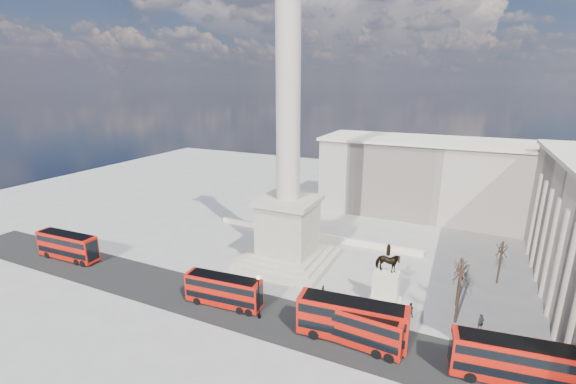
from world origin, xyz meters
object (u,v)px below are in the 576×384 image
(pedestrian_walking, at_px, (481,322))
(pedestrian_crossing, at_px, (323,291))
(nelsons_column, at_px, (288,185))
(red_bus_b, at_px, (353,320))
(victorian_lamp, at_px, (259,293))
(equestrian_statue, at_px, (386,283))
(red_bus_d, at_px, (514,362))
(pedestrian_standing, at_px, (410,310))
(red_bus_e, at_px, (68,246))
(red_bus_c, at_px, (354,325))
(red_bus_a, at_px, (224,290))

(pedestrian_walking, relative_size, pedestrian_crossing, 1.14)
(nelsons_column, height_order, red_bus_b, nelsons_column)
(victorian_lamp, bearing_deg, equestrian_statue, 37.23)
(red_bus_d, xyz_separation_m, pedestrian_standing, (-10.55, 7.21, -1.43))
(red_bus_d, relative_size, pedestrian_standing, 5.92)
(red_bus_e, bearing_deg, pedestrian_walking, 4.86)
(nelsons_column, xyz_separation_m, victorian_lamp, (3.42, -15.82, -9.50))
(nelsons_column, distance_m, red_bus_d, 35.81)
(red_bus_c, bearing_deg, red_bus_e, -177.47)
(nelsons_column, height_order, red_bus_a, nelsons_column)
(victorian_lamp, distance_m, pedestrian_standing, 18.94)
(red_bus_d, height_order, pedestrian_walking, red_bus_d)
(red_bus_b, bearing_deg, red_bus_a, 175.10)
(red_bus_d, height_order, pedestrian_crossing, red_bus_d)
(victorian_lamp, xyz_separation_m, pedestrian_crossing, (5.48, 8.07, -2.57))
(pedestrian_walking, bearing_deg, pedestrian_standing, 159.28)
(red_bus_b, height_order, pedestrian_walking, red_bus_b)
(red_bus_b, bearing_deg, red_bus_d, -4.06)
(red_bus_a, distance_m, red_bus_d, 32.94)
(red_bus_e, height_order, pedestrian_walking, red_bus_e)
(nelsons_column, bearing_deg, pedestrian_crossing, -41.04)
(pedestrian_walking, xyz_separation_m, pedestrian_crossing, (-19.35, -1.08, -0.12))
(red_bus_a, relative_size, red_bus_e, 0.93)
(red_bus_d, relative_size, victorian_lamp, 1.99)
(red_bus_b, xyz_separation_m, red_bus_c, (0.28, -0.44, -0.25))
(red_bus_a, relative_size, pedestrian_crossing, 6.16)
(pedestrian_walking, bearing_deg, nelsons_column, 139.28)
(red_bus_b, relative_size, red_bus_c, 1.11)
(nelsons_column, distance_m, red_bus_a, 18.78)
(pedestrian_walking, bearing_deg, red_bus_b, -174.77)
(nelsons_column, height_order, equestrian_statue, nelsons_column)
(equestrian_statue, bearing_deg, pedestrian_standing, -29.23)
(red_bus_c, distance_m, red_bus_e, 48.44)
(red_bus_d, bearing_deg, red_bus_c, 175.45)
(red_bus_e, relative_size, pedestrian_standing, 5.80)
(equestrian_statue, bearing_deg, red_bus_a, -153.00)
(red_bus_c, height_order, pedestrian_crossing, red_bus_c)
(nelsons_column, relative_size, red_bus_e, 4.42)
(red_bus_c, bearing_deg, pedestrian_walking, 38.32)
(red_bus_b, xyz_separation_m, equestrian_statue, (1.79, 9.51, 0.32))
(pedestrian_crossing, bearing_deg, red_bus_b, 175.08)
(nelsons_column, xyz_separation_m, red_bus_b, (15.02, -15.15, -10.32))
(red_bus_e, relative_size, pedestrian_crossing, 6.65)
(red_bus_a, relative_size, pedestrian_walking, 5.41)
(red_bus_d, xyz_separation_m, pedestrian_crossing, (-21.96, 7.06, -1.55))
(red_bus_c, bearing_deg, pedestrian_standing, 61.66)
(red_bus_c, height_order, pedestrian_walking, red_bus_c)
(pedestrian_standing, bearing_deg, red_bus_a, 8.09)
(red_bus_a, distance_m, red_bus_b, 17.10)
(red_bus_a, height_order, red_bus_b, red_bus_b)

